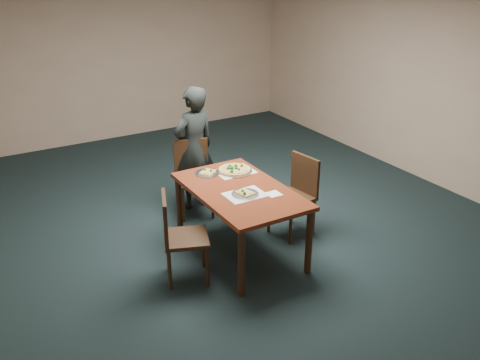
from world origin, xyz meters
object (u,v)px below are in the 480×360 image
pizza_pan (234,170)px  dining_table (240,197)px  chair_right (297,191)px  slice_plate_near (245,193)px  chair_left (178,233)px  chair_far (193,173)px  diner (194,148)px  slice_plate_far (208,173)px

pizza_pan → dining_table: bearing=-112.9°
chair_right → slice_plate_near: (-0.82, -0.22, 0.25)m
pizza_pan → chair_left: bearing=-149.6°
dining_table → chair_left: (-0.77, -0.13, -0.14)m
dining_table → pizza_pan: bearing=67.1°
chair_far → slice_plate_near: bearing=-76.6°
diner → slice_plate_far: bearing=66.0°
chair_far → slice_plate_far: (-0.11, -0.60, 0.25)m
slice_plate_near → chair_far: bearing=88.5°
chair_left → slice_plate_near: bearing=-70.2°
dining_table → slice_plate_near: 0.18m
slice_plate_far → chair_far: bearing=80.0°
diner → chair_far: bearing=47.6°
chair_far → slice_plate_far: bearing=-85.1°
chair_right → pizza_pan: 0.75m
chair_far → chair_left: bearing=-106.7°
diner → chair_right: bearing=111.0°
chair_far → pizza_pan: chair_far is taller
dining_table → chair_far: (0.01, 1.13, -0.14)m
chair_far → pizza_pan: 0.77m
dining_table → chair_left: bearing=-170.3°
dining_table → chair_left: chair_left is taller
chair_far → chair_right: (0.79, -1.06, 0.00)m
chair_far → slice_plate_near: (-0.03, -1.28, 0.25)m
chair_left → dining_table: bearing=-59.3°
diner → chair_left: bearing=49.3°
slice_plate_near → chair_right: bearing=15.0°
slice_plate_far → slice_plate_near: bearing=-83.8°
dining_table → slice_plate_far: (-0.10, 0.53, 0.10)m
chair_left → slice_plate_near: size_ratio=3.25×
dining_table → slice_plate_far: 0.55m
dining_table → pizza_pan: size_ratio=3.85×
chair_left → slice_plate_far: size_ratio=3.25×
diner → slice_plate_near: (-0.13, -1.43, -0.01)m
chair_far → chair_right: 1.32m
dining_table → chair_left: size_ratio=1.65×
chair_left → diner: size_ratio=0.59×
dining_table → slice_plate_near: size_ratio=5.36×
chair_far → slice_plate_near: chair_far is taller
dining_table → chair_right: 0.81m
chair_far → chair_left: 1.49m
chair_right → diner: (-0.69, 1.21, 0.26)m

